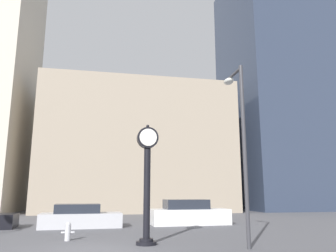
# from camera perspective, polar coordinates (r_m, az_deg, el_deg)

# --- Properties ---
(building_storefront_row) EXTENTS (18.73, 12.00, 12.70)m
(building_storefront_row) POSITION_cam_1_polar(r_m,az_deg,el_deg) (35.47, -5.66, -4.16)
(building_storefront_row) COLOR gray
(building_storefront_row) RESTS_ON ground_plane
(building_glass_modern) EXTENTS (10.91, 12.00, 29.07)m
(building_glass_modern) POSITION_cam_1_polar(r_m,az_deg,el_deg) (42.50, 18.23, 6.46)
(building_glass_modern) COLOR #2D384C
(building_glass_modern) RESTS_ON ground_plane
(street_clock) EXTENTS (0.80, 0.75, 4.41)m
(street_clock) POSITION_cam_1_polar(r_m,az_deg,el_deg) (12.39, -3.66, -8.48)
(street_clock) COLOR black
(street_clock) RESTS_ON ground_plane
(car_silver) EXTENTS (4.33, 2.00, 1.24)m
(car_silver) POSITION_cam_1_polar(r_m,az_deg,el_deg) (18.89, -15.02, -15.13)
(car_silver) COLOR #BCBCC1
(car_silver) RESTS_ON ground_plane
(car_white) EXTENTS (4.61, 1.87, 1.44)m
(car_white) POSITION_cam_1_polar(r_m,az_deg,el_deg) (19.97, 3.66, -15.02)
(car_white) COLOR silver
(car_white) RESTS_ON ground_plane
(fire_hydrant_near) EXTENTS (0.51, 0.22, 0.71)m
(fire_hydrant_near) POSITION_cam_1_polar(r_m,az_deg,el_deg) (13.99, -17.04, -17.11)
(fire_hydrant_near) COLOR #B7B7BC
(fire_hydrant_near) RESTS_ON ground_plane
(street_lamp_right) EXTENTS (0.36, 1.57, 6.47)m
(street_lamp_right) POSITION_cam_1_polar(r_m,az_deg,el_deg) (12.37, 12.28, 0.18)
(street_lamp_right) COLOR #38383D
(street_lamp_right) RESTS_ON ground_plane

